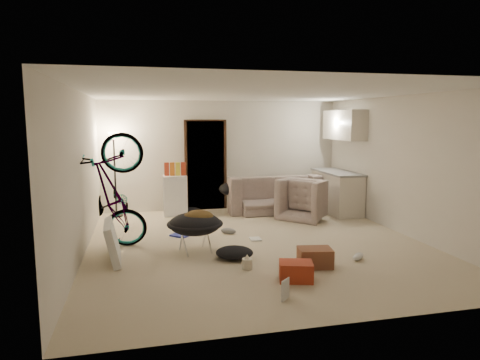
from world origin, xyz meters
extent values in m
cube|color=beige|center=(0.00, 0.00, -0.01)|extent=(5.50, 6.00, 0.02)
cube|color=white|center=(0.00, 0.00, 2.51)|extent=(5.50, 6.00, 0.02)
cube|color=silver|center=(0.00, 3.01, 1.25)|extent=(5.50, 0.02, 2.50)
cube|color=silver|center=(0.00, -3.01, 1.25)|extent=(5.50, 0.02, 2.50)
cube|color=silver|center=(-2.76, 0.00, 1.25)|extent=(0.02, 6.00, 2.50)
cube|color=silver|center=(2.76, 0.00, 1.25)|extent=(0.02, 6.00, 2.50)
cube|color=black|center=(-0.40, 2.97, 1.02)|extent=(0.85, 0.10, 2.04)
cube|color=#341F12|center=(-0.40, 2.94, 1.02)|extent=(0.97, 0.04, 2.10)
cylinder|color=black|center=(-2.40, 2.65, 0.01)|extent=(0.28, 0.28, 0.03)
cylinder|color=black|center=(-2.40, 2.65, 0.85)|extent=(0.04, 0.04, 1.70)
cone|color=#FFE0A5|center=(-2.40, 2.65, 1.72)|extent=(0.24, 0.24, 0.18)
cube|color=beige|center=(2.43, 2.00, 0.44)|extent=(0.60, 1.50, 0.88)
cube|color=gray|center=(2.43, 2.00, 0.90)|extent=(0.64, 1.54, 0.04)
cube|color=beige|center=(2.56, 2.00, 1.95)|extent=(0.38, 1.40, 0.65)
imported|color=#3C433B|center=(1.05, 2.45, 0.31)|extent=(2.11, 0.85, 0.61)
imported|color=#3C433B|center=(1.59, 1.62, 0.31)|extent=(1.27, 1.28, 0.62)
imported|color=black|center=(-2.30, 0.22, 0.50)|extent=(1.97, 0.99, 1.10)
imported|color=#9C2E17|center=(-0.35, -2.36, 0.01)|extent=(0.30, 0.31, 0.02)
cube|color=white|center=(-1.14, 2.55, 0.43)|extent=(0.52, 0.52, 0.86)
cube|color=#9C2E17|center=(-1.31, 2.55, 1.00)|extent=(0.10, 0.07, 0.30)
cube|color=#CC6519|center=(-1.19, 2.55, 1.00)|extent=(0.10, 0.07, 0.30)
cube|color=gold|center=(-1.07, 2.55, 1.00)|extent=(0.10, 0.07, 0.30)
cube|color=#9C2E17|center=(-0.95, 2.55, 1.00)|extent=(0.10, 0.07, 0.30)
cylinder|color=silver|center=(-1.06, -0.24, 0.20)|extent=(0.58, 0.58, 0.41)
ellipsoid|color=black|center=(-1.06, -0.24, 0.45)|extent=(0.81, 0.81, 0.34)
torus|color=black|center=(-1.06, -0.24, 0.45)|extent=(0.88, 0.88, 0.06)
ellipsoid|color=#503A1B|center=(-1.01, -0.27, 0.56)|extent=(0.48, 0.40, 0.22)
ellipsoid|color=black|center=(0.10, 2.45, 0.54)|extent=(0.63, 0.55, 0.28)
cube|color=silver|center=(-2.30, -0.41, 0.29)|extent=(0.27, 0.89, 0.59)
cube|color=brown|center=(0.50, -1.32, 0.13)|extent=(0.51, 0.40, 0.27)
cube|color=#9C2E17|center=(0.05, -1.76, 0.12)|extent=(0.50, 0.42, 0.25)
cylinder|color=beige|center=(-0.46, -1.19, 0.07)|extent=(0.15, 0.15, 0.15)
cone|color=beige|center=(-0.46, -1.19, 0.18)|extent=(0.08, 0.08, 0.06)
cube|color=beige|center=(0.81, 2.17, 0.00)|extent=(0.65, 0.63, 0.01)
cube|color=#2F39AC|center=(-1.21, 0.73, 0.02)|extent=(0.38, 0.38, 0.03)
cube|color=silver|center=(0.04, 0.20, 0.01)|extent=(0.19, 0.25, 0.02)
ellipsoid|color=#2F39AC|center=(-0.90, 2.52, 0.04)|extent=(0.24, 0.11, 0.09)
ellipsoid|color=slate|center=(-0.34, 0.68, 0.05)|extent=(0.31, 0.26, 0.11)
ellipsoid|color=white|center=(1.24, -1.20, 0.05)|extent=(0.29, 0.26, 0.10)
ellipsoid|color=black|center=(-0.53, -0.71, 0.09)|extent=(0.68, 0.63, 0.18)
ellipsoid|color=black|center=(-0.79, 2.55, 0.07)|extent=(0.57, 0.55, 0.13)
camera|label=1|loc=(-1.87, -6.75, 2.06)|focal=32.00mm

